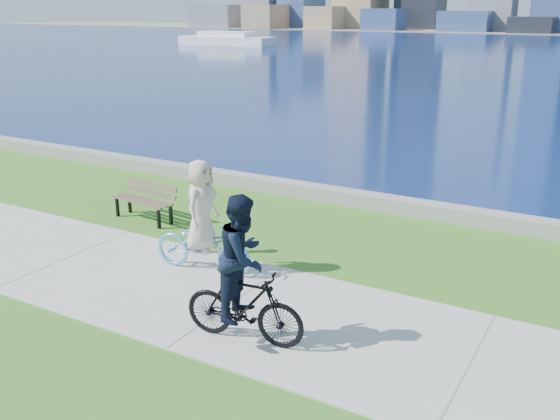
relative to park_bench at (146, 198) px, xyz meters
The scene contains 8 objects.
ground 5.06m from the park_bench, 32.16° to the right, with size 320.00×320.00×0.00m, color #346C1C.
concrete_path 5.06m from the park_bench, 32.16° to the right, with size 80.00×3.50×0.02m, color #ABAAA5.
seawall 5.54m from the park_bench, 39.58° to the left, with size 90.00×0.50×0.35m, color gray.
ferry_near 70.14m from the park_bench, 123.06° to the left, with size 13.01×3.72×1.77m.
park_bench is the anchor object (origin of this frame).
bollard_lamp 2.72m from the park_bench, 22.98° to the right, with size 0.21×0.21×1.27m.
cyclist_woman 3.53m from the park_bench, 30.92° to the right, with size 0.94×2.07×2.17m.
cyclist_man 6.32m from the park_bench, 35.31° to the right, with size 0.82×1.96×2.30m.
Camera 1 is at (5.52, -7.94, 4.83)m, focal length 40.00 mm.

